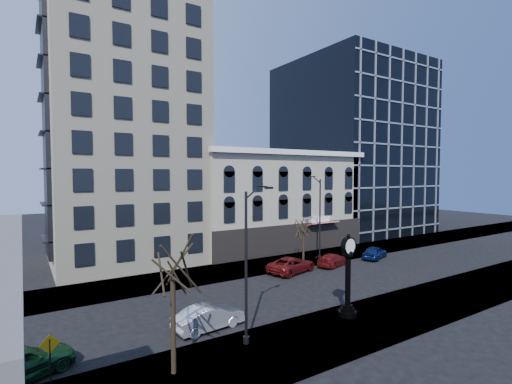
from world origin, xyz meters
TOP-DOWN VIEW (x-y plane):
  - ground at (0.00, 0.00)m, footprint 160.00×160.00m
  - sidewalk_far at (0.00, 8.00)m, footprint 160.00×6.00m
  - sidewalk_near at (0.00, -8.00)m, footprint 160.00×6.00m
  - cream_tower at (-6.11, 18.88)m, footprint 15.90×15.40m
  - victorian_row at (12.00, 15.89)m, footprint 22.60×11.19m
  - glass_office at (32.00, 20.91)m, footprint 20.00×20.15m
  - street_clock at (2.43, -6.76)m, footprint 1.25×1.25m
  - street_lamp_near at (-4.72, -6.41)m, footprint 2.30×0.81m
  - street_lamp_far at (11.36, 6.55)m, footprint 2.45×0.54m
  - bare_tree_near at (-9.87, -7.38)m, footprint 4.26×4.26m
  - bare_tree_far at (9.64, 6.53)m, footprint 3.09×3.09m
  - warning_sign at (-14.93, -6.00)m, footprint 0.83×0.14m
  - car_near_a at (-16.17, -4.05)m, footprint 5.38×3.84m
  - car_near_b at (-6.18, -3.46)m, footprint 4.68×2.07m
  - car_far_a at (6.30, 4.28)m, footprint 5.96×3.89m
  - car_far_b at (11.57, 4.01)m, footprint 4.80×3.03m
  - car_far_c at (17.88, 3.88)m, footprint 4.63×3.17m

SIDE VIEW (x-z plane):
  - ground at x=0.00m, z-range 0.00..0.00m
  - sidewalk_far at x=0.00m, z-range 0.00..0.12m
  - sidewalk_near at x=0.00m, z-range 0.00..0.12m
  - car_far_b at x=11.57m, z-range 0.00..1.30m
  - car_far_c at x=17.88m, z-range 0.00..1.46m
  - car_near_b at x=-6.18m, z-range 0.00..1.49m
  - car_far_a at x=6.30m, z-range 0.00..1.52m
  - car_near_a at x=-16.17m, z-range 0.00..1.70m
  - warning_sign at x=-14.93m, z-range 0.60..3.15m
  - street_clock at x=2.43m, z-range -0.14..5.38m
  - bare_tree_far at x=9.64m, z-range 1.47..6.78m
  - bare_tree_near at x=-9.87m, z-range 1.99..9.29m
  - victorian_row at x=12.00m, z-range -0.25..12.25m
  - street_lamp_near at x=-4.72m, z-range 2.42..11.45m
  - street_lamp_far at x=11.36m, z-range 2.53..11.99m
  - glass_office at x=32.00m, z-range 0.00..28.00m
  - cream_tower at x=-6.11m, z-range -1.93..40.57m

